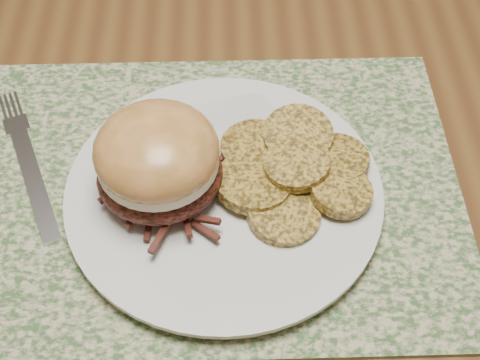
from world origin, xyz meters
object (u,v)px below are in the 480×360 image
at_px(dinner_plate, 224,194).
at_px(fork, 28,161).
at_px(dining_table, 477,208).
at_px(pork_sandwich, 158,161).

relative_size(dinner_plate, fork, 1.41).
bearing_deg(dining_table, fork, 179.44).
bearing_deg(pork_sandwich, dining_table, -1.89).
distance_m(dining_table, fork, 0.45).
bearing_deg(fork, dinner_plate, -36.60).
xyz_separation_m(dining_table, dinner_plate, (-0.26, -0.04, 0.09)).
relative_size(pork_sandwich, fork, 0.66).
height_order(dinner_plate, pork_sandwich, pork_sandwich).
distance_m(dining_table, dinner_plate, 0.28).
relative_size(dining_table, fork, 8.16).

